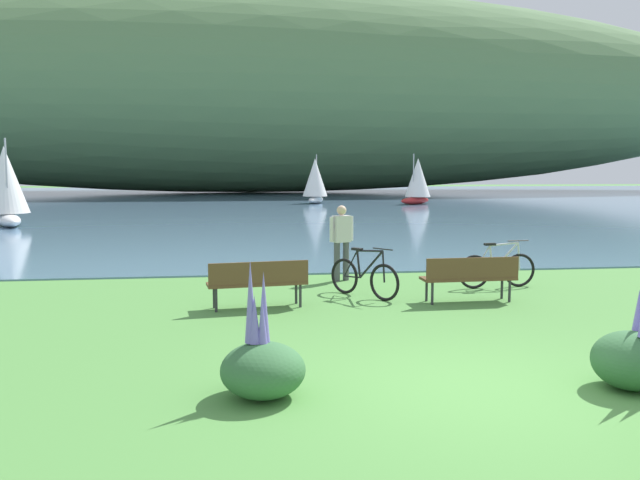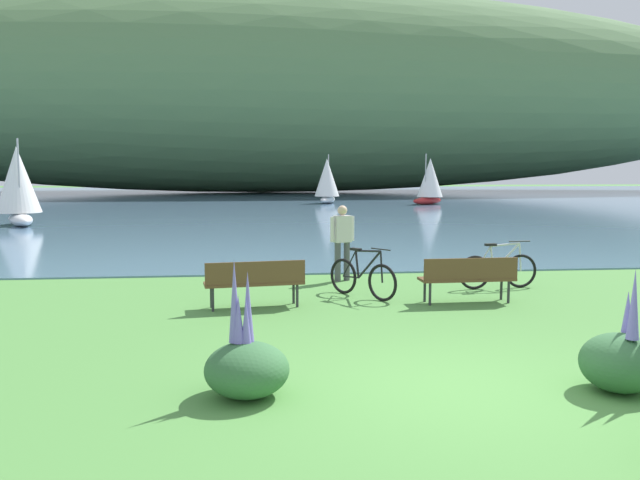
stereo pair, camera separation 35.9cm
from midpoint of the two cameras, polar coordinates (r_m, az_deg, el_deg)
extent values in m
plane|color=#518E42|center=(7.82, 12.90, -12.62)|extent=(200.00, 200.00, 0.00)
cube|color=#5B7F9E|center=(55.37, -3.55, 3.60)|extent=(180.00, 80.00, 0.04)
ellipsoid|color=#567A4C|center=(73.16, -5.02, 12.80)|extent=(119.28, 28.00, 21.86)
cube|color=brown|center=(11.86, -4.95, -3.80)|extent=(1.85, 0.72, 0.05)
cube|color=brown|center=(11.62, -4.80, -2.88)|extent=(1.79, 0.28, 0.40)
cylinder|color=#2D2D33|center=(11.98, -8.69, -4.84)|extent=(0.05, 0.05, 0.45)
cylinder|color=#2D2D33|center=(12.20, -1.50, -4.57)|extent=(0.05, 0.05, 0.45)
cylinder|color=#2D2D33|center=(11.65, -8.54, -5.15)|extent=(0.05, 0.05, 0.45)
cylinder|color=#2D2D33|center=(11.88, -1.15, -4.86)|extent=(0.05, 0.05, 0.45)
cube|color=brown|center=(12.61, 13.58, -3.35)|extent=(1.81, 0.53, 0.05)
cube|color=brown|center=(12.38, 13.96, -2.48)|extent=(1.80, 0.09, 0.40)
cylinder|color=#2D2D33|center=(12.55, 10.01, -4.36)|extent=(0.05, 0.05, 0.45)
cylinder|color=#2D2D33|center=(13.09, 16.42, -4.08)|extent=(0.05, 0.05, 0.45)
cylinder|color=#2D2D33|center=(12.24, 10.48, -4.64)|extent=(0.05, 0.05, 0.45)
cylinder|color=#2D2D33|center=(12.79, 17.03, -4.34)|extent=(0.05, 0.05, 0.45)
torus|color=black|center=(12.45, 6.33, -3.76)|extent=(0.48, 0.61, 0.72)
torus|color=black|center=(13.14, 2.84, -3.20)|extent=(0.48, 0.61, 0.72)
cylinder|color=black|center=(12.62, 5.18, -2.19)|extent=(0.40, 0.51, 0.61)
cylinder|color=black|center=(12.61, 5.06, -0.98)|extent=(0.43, 0.55, 0.09)
cylinder|color=black|center=(12.84, 4.09, -2.14)|extent=(0.11, 0.13, 0.54)
cylinder|color=black|center=(13.00, 3.52, -3.26)|extent=(0.28, 0.36, 0.05)
cylinder|color=black|center=(12.99, 3.40, -2.09)|extent=(0.24, 0.31, 0.56)
cylinder|color=black|center=(12.42, 6.26, -2.38)|extent=(0.08, 0.09, 0.60)
cube|color=black|center=(12.83, 3.97, -0.82)|extent=(0.22, 0.25, 0.05)
cylinder|color=black|center=(12.39, 6.19, -0.81)|extent=(0.31, 0.40, 0.02)
torus|color=black|center=(14.49, 17.92, -2.61)|extent=(0.72, 0.12, 0.72)
torus|color=black|center=(14.02, 14.16, -2.79)|extent=(0.72, 0.12, 0.72)
cylinder|color=silver|center=(14.29, 16.78, -1.44)|extent=(0.61, 0.10, 0.61)
cylinder|color=silver|center=(14.24, 16.67, -0.39)|extent=(0.66, 0.10, 0.09)
cylinder|color=silver|center=(14.15, 15.60, -1.59)|extent=(0.13, 0.05, 0.54)
cylinder|color=silver|center=(14.11, 14.94, -2.72)|extent=(0.43, 0.07, 0.05)
cylinder|color=silver|center=(14.05, 14.83, -1.65)|extent=(0.37, 0.06, 0.56)
cylinder|color=silver|center=(14.44, 17.88, -1.44)|extent=(0.09, 0.04, 0.60)
cube|color=black|center=(14.09, 15.49, -0.40)|extent=(0.25, 0.12, 0.05)
cylinder|color=black|center=(14.39, 17.83, -0.10)|extent=(0.48, 0.06, 0.02)
cylinder|color=#4C4C51|center=(14.61, 2.26, -1.93)|extent=(0.14, 0.14, 0.88)
cylinder|color=#4C4C51|center=(14.73, 3.07, -1.87)|extent=(0.14, 0.14, 0.88)
cube|color=silver|center=(14.58, 2.68, 0.98)|extent=(0.44, 0.35, 0.60)
sphere|color=beige|center=(14.55, 2.69, 2.63)|extent=(0.22, 0.22, 0.22)
cylinder|color=silver|center=(14.45, 1.80, 0.93)|extent=(0.09, 0.09, 0.56)
cylinder|color=silver|center=(14.72, 3.55, 1.02)|extent=(0.09, 0.09, 0.56)
ellipsoid|color=#386B3D|center=(7.31, -5.02, -11.30)|extent=(0.94, 0.94, 0.61)
cylinder|color=#386B3D|center=(7.25, -5.73, -9.45)|extent=(0.02, 0.02, 0.12)
cone|color=#7A6BC6|center=(7.17, -5.76, -6.93)|extent=(0.14, 0.14, 0.54)
cylinder|color=#386B3D|center=(7.24, -5.06, -9.46)|extent=(0.02, 0.02, 0.12)
cone|color=#7A6BC6|center=(7.17, -5.09, -7.05)|extent=(0.11, 0.11, 0.51)
cylinder|color=#386B3D|center=(7.30, -4.91, -9.33)|extent=(0.02, 0.02, 0.12)
cone|color=#7A6BC6|center=(7.19, -4.94, -5.84)|extent=(0.13, 0.13, 0.79)
cylinder|color=#386B3D|center=(7.28, -6.06, -9.38)|extent=(0.02, 0.02, 0.12)
cone|color=#7A6BC6|center=(7.16, -6.10, -5.34)|extent=(0.14, 0.14, 0.93)
ellipsoid|color=#386B3D|center=(8.25, 26.02, -9.68)|extent=(0.88, 0.88, 0.67)
cylinder|color=#386B3D|center=(8.04, 26.91, -8.21)|extent=(0.02, 0.02, 0.12)
cone|color=#7A6BC6|center=(7.95, 27.07, -5.03)|extent=(0.14, 0.14, 0.79)
cylinder|color=#386B3D|center=(8.34, 26.48, -7.68)|extent=(0.02, 0.02, 0.12)
cone|color=#7A6BC6|center=(8.28, 26.58, -5.65)|extent=(0.12, 0.12, 0.48)
ellipsoid|color=#B22323|center=(47.18, 9.63, 3.43)|extent=(2.97, 2.57, 0.54)
cylinder|color=#B2B2B2|center=(46.94, 9.50, 5.63)|extent=(0.08, 0.08, 3.08)
cone|color=white|center=(47.37, 9.88, 5.44)|extent=(2.57, 2.57, 2.77)
ellipsoid|color=white|center=(48.10, 0.90, 3.57)|extent=(1.85, 3.19, 0.54)
cylinder|color=#B2B2B2|center=(48.29, 0.97, 5.72)|extent=(0.08, 0.08, 3.08)
cone|color=white|center=(47.77, 0.83, 5.53)|extent=(2.34, 2.34, 2.77)
ellipsoid|color=white|center=(31.55, -24.56, 1.67)|extent=(2.24, 3.34, 0.57)
cylinder|color=#B2B2B2|center=(31.22, -24.66, 5.14)|extent=(0.08, 0.08, 3.26)
cone|color=white|center=(31.78, -24.77, 4.85)|extent=(2.59, 2.59, 2.94)
camera|label=1|loc=(0.18, -89.26, 0.08)|focal=36.38mm
camera|label=2|loc=(0.18, 90.74, -0.08)|focal=36.38mm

